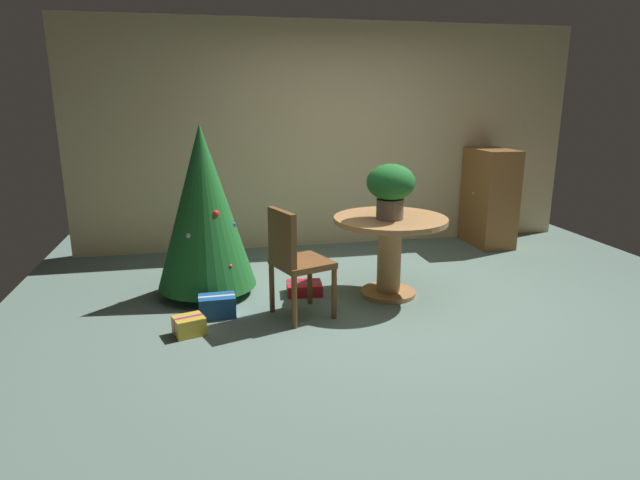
{
  "coord_description": "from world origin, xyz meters",
  "views": [
    {
      "loc": [
        -1.44,
        -4.07,
        1.74
      ],
      "look_at": [
        -0.58,
        0.06,
        0.62
      ],
      "focal_mm": 30.03,
      "sensor_mm": 36.0,
      "label": 1
    }
  ],
  "objects_px": {
    "round_dining_table": "(390,241)",
    "holiday_tree": "(204,207)",
    "gift_box_blue": "(217,306)",
    "flower_vase": "(391,186)",
    "gift_box_red": "(304,288)",
    "wooden_cabinet": "(489,197)",
    "wooden_chair_left_near": "(294,257)",
    "gift_box_gold": "(189,326)"
  },
  "relations": [
    {
      "from": "wooden_chair_left_near",
      "to": "wooden_cabinet",
      "type": "xyz_separation_m",
      "value": [
        2.68,
        1.79,
        0.07
      ]
    },
    {
      "from": "wooden_chair_left_near",
      "to": "gift_box_red",
      "type": "relative_size",
      "value": 2.67
    },
    {
      "from": "holiday_tree",
      "to": "gift_box_red",
      "type": "height_order",
      "value": "holiday_tree"
    },
    {
      "from": "gift_box_blue",
      "to": "gift_box_red",
      "type": "relative_size",
      "value": 0.89
    },
    {
      "from": "holiday_tree",
      "to": "gift_box_gold",
      "type": "distance_m",
      "value": 1.16
    },
    {
      "from": "round_dining_table",
      "to": "holiday_tree",
      "type": "height_order",
      "value": "holiday_tree"
    },
    {
      "from": "flower_vase",
      "to": "gift_box_blue",
      "type": "height_order",
      "value": "flower_vase"
    },
    {
      "from": "gift_box_blue",
      "to": "holiday_tree",
      "type": "bearing_deg",
      "value": 97.17
    },
    {
      "from": "round_dining_table",
      "to": "holiday_tree",
      "type": "xyz_separation_m",
      "value": [
        -1.61,
        0.37,
        0.3
      ]
    },
    {
      "from": "holiday_tree",
      "to": "wooden_cabinet",
      "type": "bearing_deg",
      "value": 17.79
    },
    {
      "from": "gift_box_red",
      "to": "wooden_cabinet",
      "type": "height_order",
      "value": "wooden_cabinet"
    },
    {
      "from": "wooden_chair_left_near",
      "to": "gift_box_blue",
      "type": "xyz_separation_m",
      "value": [
        -0.62,
        0.15,
        -0.42
      ]
    },
    {
      "from": "round_dining_table",
      "to": "gift_box_blue",
      "type": "height_order",
      "value": "round_dining_table"
    },
    {
      "from": "gift_box_blue",
      "to": "gift_box_red",
      "type": "bearing_deg",
      "value": 24.91
    },
    {
      "from": "holiday_tree",
      "to": "gift_box_red",
      "type": "xyz_separation_m",
      "value": [
        0.86,
        -0.19,
        -0.76
      ]
    },
    {
      "from": "flower_vase",
      "to": "holiday_tree",
      "type": "distance_m",
      "value": 1.65
    },
    {
      "from": "flower_vase",
      "to": "gift_box_blue",
      "type": "xyz_separation_m",
      "value": [
        -1.51,
        -0.12,
        -0.93
      ]
    },
    {
      "from": "round_dining_table",
      "to": "gift_box_red",
      "type": "xyz_separation_m",
      "value": [
        -0.75,
        0.18,
        -0.45
      ]
    },
    {
      "from": "flower_vase",
      "to": "wooden_chair_left_near",
      "type": "xyz_separation_m",
      "value": [
        -0.89,
        -0.27,
        -0.5
      ]
    },
    {
      "from": "round_dining_table",
      "to": "flower_vase",
      "type": "bearing_deg",
      "value": -115.47
    },
    {
      "from": "wooden_cabinet",
      "to": "gift_box_blue",
      "type": "bearing_deg",
      "value": -153.58
    },
    {
      "from": "gift_box_red",
      "to": "gift_box_blue",
      "type": "bearing_deg",
      "value": -155.09
    },
    {
      "from": "gift_box_red",
      "to": "holiday_tree",
      "type": "bearing_deg",
      "value": 167.57
    },
    {
      "from": "round_dining_table",
      "to": "holiday_tree",
      "type": "distance_m",
      "value": 1.68
    },
    {
      "from": "wooden_chair_left_near",
      "to": "gift_box_gold",
      "type": "height_order",
      "value": "wooden_chair_left_near"
    },
    {
      "from": "round_dining_table",
      "to": "wooden_cabinet",
      "type": "bearing_deg",
      "value": 39.49
    },
    {
      "from": "gift_box_red",
      "to": "wooden_cabinet",
      "type": "relative_size",
      "value": 0.29
    },
    {
      "from": "holiday_tree",
      "to": "wooden_cabinet",
      "type": "relative_size",
      "value": 1.33
    },
    {
      "from": "round_dining_table",
      "to": "gift_box_red",
      "type": "relative_size",
      "value": 2.97
    },
    {
      "from": "flower_vase",
      "to": "gift_box_blue",
      "type": "bearing_deg",
      "value": -175.29
    },
    {
      "from": "wooden_chair_left_near",
      "to": "gift_box_gold",
      "type": "distance_m",
      "value": 0.96
    },
    {
      "from": "wooden_chair_left_near",
      "to": "wooden_cabinet",
      "type": "bearing_deg",
      "value": 33.69
    },
    {
      "from": "gift_box_blue",
      "to": "wooden_chair_left_near",
      "type": "bearing_deg",
      "value": -13.11
    },
    {
      "from": "round_dining_table",
      "to": "gift_box_blue",
      "type": "bearing_deg",
      "value": -173.03
    },
    {
      "from": "round_dining_table",
      "to": "gift_box_blue",
      "type": "relative_size",
      "value": 3.35
    },
    {
      "from": "gift_box_red",
      "to": "round_dining_table",
      "type": "bearing_deg",
      "value": -13.59
    },
    {
      "from": "wooden_chair_left_near",
      "to": "gift_box_gold",
      "type": "bearing_deg",
      "value": -168.49
    },
    {
      "from": "flower_vase",
      "to": "gift_box_blue",
      "type": "distance_m",
      "value": 1.78
    },
    {
      "from": "gift_box_red",
      "to": "wooden_cabinet",
      "type": "distance_m",
      "value": 2.86
    },
    {
      "from": "flower_vase",
      "to": "gift_box_gold",
      "type": "xyz_separation_m",
      "value": [
        -1.73,
        -0.44,
        -0.94
      ]
    },
    {
      "from": "gift_box_blue",
      "to": "wooden_cabinet",
      "type": "distance_m",
      "value": 3.72
    },
    {
      "from": "flower_vase",
      "to": "gift_box_red",
      "type": "relative_size",
      "value": 1.41
    }
  ]
}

